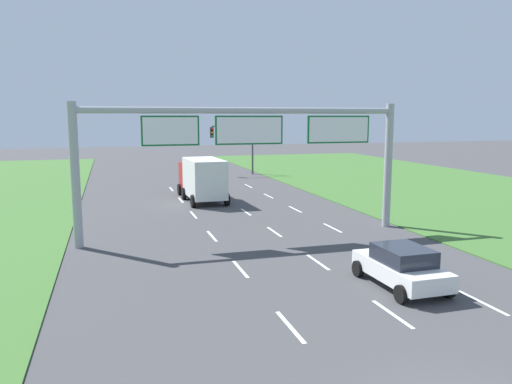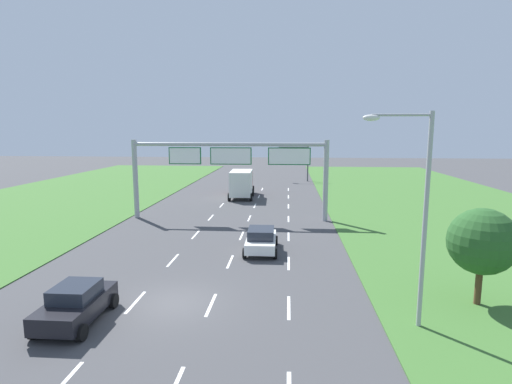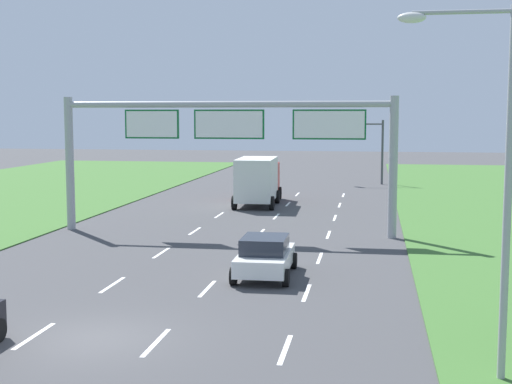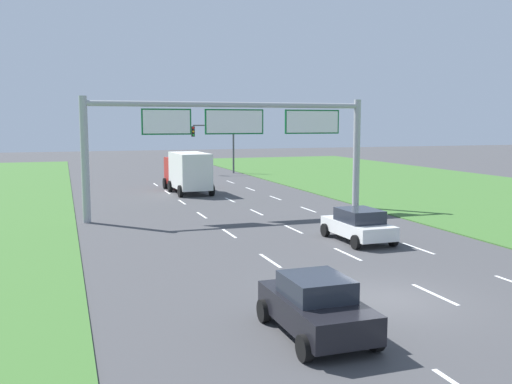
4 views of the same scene
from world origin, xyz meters
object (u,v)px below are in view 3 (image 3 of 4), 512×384
object	(u,v)px
sign_gantry	(230,137)
traffic_light_mast	(360,140)
box_truck	(258,179)
street_lamp	(491,161)
car_lead_silver	(265,256)

from	to	relation	value
sign_gantry	traffic_light_mast	bearing A→B (deg)	77.64
box_truck	traffic_light_mast	size ratio (longest dim) A/B	1.28
traffic_light_mast	street_lamp	size ratio (longest dim) A/B	0.66
car_lead_silver	traffic_light_mast	size ratio (longest dim) A/B	0.74
car_lead_silver	box_truck	world-z (taller)	box_truck
car_lead_silver	street_lamp	size ratio (longest dim) A/B	0.49
car_lead_silver	traffic_light_mast	world-z (taller)	traffic_light_mast
car_lead_silver	traffic_light_mast	xyz separation A→B (m)	(2.80, 36.72, 3.07)
traffic_light_mast	street_lamp	bearing A→B (deg)	-85.35
box_truck	sign_gantry	size ratio (longest dim) A/B	0.41
car_lead_silver	sign_gantry	size ratio (longest dim) A/B	0.24
box_truck	street_lamp	xyz separation A→B (m)	(10.26, -30.75, 3.36)
car_lead_silver	box_truck	xyz separation A→B (m)	(-3.69, 21.18, 0.93)
sign_gantry	street_lamp	distance (m)	21.28
car_lead_silver	box_truck	distance (m)	21.52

